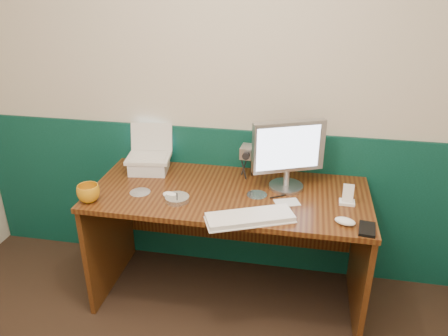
% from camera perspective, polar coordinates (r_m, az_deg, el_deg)
% --- Properties ---
extents(back_wall, '(3.50, 0.04, 2.50)m').
position_cam_1_polar(back_wall, '(2.69, 0.61, 10.15)').
color(back_wall, beige).
rests_on(back_wall, ground).
extents(wainscot, '(3.48, 0.02, 1.00)m').
position_cam_1_polar(wainscot, '(2.96, 0.51, -4.10)').
color(wainscot, '#073327').
rests_on(wainscot, ground).
extents(desk, '(1.60, 0.70, 0.75)m').
position_cam_1_polar(desk, '(2.71, 0.60, -10.14)').
color(desk, '#3A1A0A').
rests_on(desk, ground).
extents(laptop_riser, '(0.25, 0.22, 0.08)m').
position_cam_1_polar(laptop_riser, '(2.79, -9.74, 0.34)').
color(laptop_riser, white).
rests_on(laptop_riser, desk).
extents(laptop, '(0.29, 0.24, 0.22)m').
position_cam_1_polar(laptop, '(2.74, -9.97, 3.21)').
color(laptop, silver).
rests_on(laptop, laptop_riser).
extents(monitor, '(0.43, 0.27, 0.41)m').
position_cam_1_polar(monitor, '(2.50, 8.36, 1.67)').
color(monitor, '#A8A8AD').
rests_on(monitor, desk).
extents(keyboard, '(0.47, 0.31, 0.03)m').
position_cam_1_polar(keyboard, '(2.25, 3.40, -6.54)').
color(keyboard, white).
rests_on(keyboard, desk).
extents(mouse_right, '(0.12, 0.09, 0.04)m').
position_cam_1_polar(mouse_right, '(2.29, 15.54, -6.73)').
color(mouse_right, white).
rests_on(mouse_right, desk).
extents(mouse_left, '(0.12, 0.09, 0.03)m').
position_cam_1_polar(mouse_left, '(2.47, -6.98, -3.55)').
color(mouse_left, white).
rests_on(mouse_left, desk).
extents(mug, '(0.15, 0.15, 0.10)m').
position_cam_1_polar(mug, '(2.51, -17.28, -3.17)').
color(mug, orange).
rests_on(mug, desk).
extents(camcorder, '(0.11, 0.15, 0.22)m').
position_cam_1_polar(camcorder, '(2.66, 2.99, 1.06)').
color(camcorder, '#B2B3B8').
rests_on(camcorder, desk).
extents(cd_spindle, '(0.13, 0.13, 0.03)m').
position_cam_1_polar(cd_spindle, '(2.43, -6.15, -4.01)').
color(cd_spindle, silver).
rests_on(cd_spindle, desk).
extents(cd_loose_a, '(0.12, 0.12, 0.00)m').
position_cam_1_polar(cd_loose_a, '(2.56, -10.90, -3.12)').
color(cd_loose_a, '#AFB5BF').
rests_on(cd_loose_a, desk).
extents(cd_loose_b, '(0.12, 0.12, 0.00)m').
position_cam_1_polar(cd_loose_b, '(2.49, 4.32, -3.49)').
color(cd_loose_b, '#B4B9C5').
rests_on(cd_loose_b, desk).
extents(pen, '(0.11, 0.07, 0.01)m').
position_cam_1_polar(pen, '(2.49, 7.29, -3.65)').
color(pen, black).
rests_on(pen, desk).
extents(papers, '(0.16, 0.13, 0.00)m').
position_cam_1_polar(papers, '(2.43, 8.22, -4.49)').
color(papers, silver).
rests_on(papers, desk).
extents(dock, '(0.09, 0.07, 0.02)m').
position_cam_1_polar(dock, '(2.49, 15.75, -4.34)').
color(dock, white).
rests_on(dock, desk).
extents(music_player, '(0.06, 0.03, 0.10)m').
position_cam_1_polar(music_player, '(2.46, 15.91, -3.17)').
color(music_player, white).
rests_on(music_player, dock).
extents(pda, '(0.09, 0.14, 0.02)m').
position_cam_1_polar(pda, '(2.28, 18.19, -7.58)').
color(pda, black).
rests_on(pda, desk).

